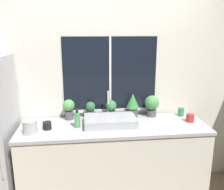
# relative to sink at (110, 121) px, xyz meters

# --- Properties ---
(wall_back) EXTENTS (8.00, 0.09, 2.70)m
(wall_back) POSITION_rel_sink_xyz_m (0.04, 0.37, 0.38)
(wall_back) COLOR silver
(wall_back) RESTS_ON ground_plane
(counter) EXTENTS (2.09, 0.66, 0.92)m
(counter) POSITION_rel_sink_xyz_m (0.04, -0.02, -0.51)
(counter) COLOR silver
(counter) RESTS_ON ground_plane
(sink) EXTENTS (0.57, 0.41, 0.34)m
(sink) POSITION_rel_sink_xyz_m (0.00, 0.00, 0.00)
(sink) COLOR #ADADB2
(sink) RESTS_ON counter
(potted_plant_far_left) EXTENTS (0.14, 0.14, 0.24)m
(potted_plant_far_left) POSITION_rel_sink_xyz_m (-0.47, 0.23, 0.09)
(potted_plant_far_left) COLOR #4C4C51
(potted_plant_far_left) RESTS_ON counter
(potted_plant_left) EXTENTS (0.11, 0.11, 0.21)m
(potted_plant_left) POSITION_rel_sink_xyz_m (-0.21, 0.23, 0.06)
(potted_plant_left) COLOR #4C4C51
(potted_plant_left) RESTS_ON counter
(potted_plant_center) EXTENTS (0.13, 0.13, 0.22)m
(potted_plant_center) POSITION_rel_sink_xyz_m (0.04, 0.23, 0.07)
(potted_plant_center) COLOR #4C4C51
(potted_plant_center) RESTS_ON counter
(potted_plant_right) EXTENTS (0.16, 0.16, 0.29)m
(potted_plant_right) POSITION_rel_sink_xyz_m (0.30, 0.23, 0.12)
(potted_plant_right) COLOR #4C4C51
(potted_plant_right) RESTS_ON counter
(potted_plant_far_right) EXTENTS (0.18, 0.18, 0.26)m
(potted_plant_far_right) POSITION_rel_sink_xyz_m (0.54, 0.23, 0.10)
(potted_plant_far_right) COLOR #4C4C51
(potted_plant_far_right) RESTS_ON counter
(soap_bottle) EXTENTS (0.06, 0.06, 0.22)m
(soap_bottle) POSITION_rel_sink_xyz_m (-0.36, -0.04, 0.04)
(soap_bottle) COLOR #519E5B
(soap_bottle) RESTS_ON counter
(mug_green) EXTENTS (0.07, 0.07, 0.10)m
(mug_green) POSITION_rel_sink_xyz_m (0.91, 0.19, 0.01)
(mug_green) COLOR #38844C
(mug_green) RESTS_ON counter
(mug_black) EXTENTS (0.09, 0.09, 0.08)m
(mug_black) POSITION_rel_sink_xyz_m (-0.69, -0.05, -0.00)
(mug_black) COLOR black
(mug_black) RESTS_ON counter
(mug_red) EXTENTS (0.09, 0.09, 0.09)m
(mug_red) POSITION_rel_sink_xyz_m (0.93, -0.01, -0.00)
(mug_red) COLOR #B72D28
(mug_red) RESTS_ON counter
(kettle) EXTENTS (0.14, 0.14, 0.16)m
(kettle) POSITION_rel_sink_xyz_m (-0.84, -0.15, 0.03)
(kettle) COLOR #B2B2B7
(kettle) RESTS_ON counter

